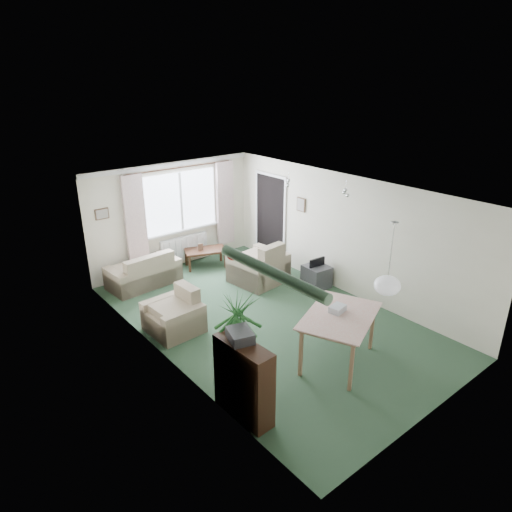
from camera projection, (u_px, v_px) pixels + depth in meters
ground at (266, 319)px, 8.32m from camera, size 6.50×6.50×0.00m
window at (180, 201)px, 10.20m from camera, size 1.80×0.03×1.30m
curtain_rod at (180, 168)px, 9.85m from camera, size 2.60×0.03×0.03m
curtain_left at (136, 222)px, 9.54m from camera, size 0.45×0.08×2.00m
curtain_right at (225, 204)px, 10.88m from camera, size 0.45×0.08×2.00m
radiator at (184, 248)px, 10.58m from camera, size 1.20×0.10×0.55m
doorway at (270, 218)px, 10.69m from camera, size 0.03×0.95×2.00m
pendant_lamp at (387, 285)px, 6.23m from camera, size 0.36×0.36×0.36m
tinsel_garland at (271, 272)px, 4.69m from camera, size 1.60×1.60×0.12m
bauble_cluster_a at (288, 181)px, 8.90m from camera, size 0.20×0.20×0.20m
bauble_cluster_b at (346, 190)px, 8.21m from camera, size 0.20×0.20×0.20m
wall_picture_back at (102, 214)px, 9.12m from camera, size 0.28×0.03×0.22m
wall_picture_right at (301, 205)px, 9.76m from camera, size 0.03×0.24×0.30m
sofa at (143, 269)px, 9.54m from camera, size 1.51×0.88×0.73m
armchair_corner at (258, 262)px, 9.66m from camera, size 1.12×1.08×0.91m
armchair_left at (173, 311)px, 7.81m from camera, size 0.86×0.90×0.77m
coffee_table at (206, 258)px, 10.51m from camera, size 1.05×0.81×0.42m
photo_frame at (200, 247)px, 10.35m from camera, size 0.12×0.05×0.16m
bookshelf at (244, 380)px, 5.81m from camera, size 0.33×0.89×1.08m
hifi_box at (240, 335)px, 5.67m from camera, size 0.37×0.42×0.14m
houseplant at (239, 346)px, 6.07m from camera, size 0.90×0.90×1.59m
dining_table at (338, 339)px, 6.96m from camera, size 1.51×1.30×0.80m
gift_box at (337, 309)px, 6.89m from camera, size 0.28×0.22×0.12m
tv_cube at (316, 276)px, 9.51m from camera, size 0.50×0.54×0.46m
pet_bed at (252, 276)px, 9.97m from camera, size 0.58×0.58×0.11m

